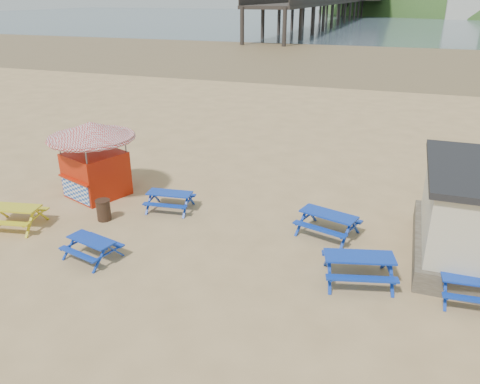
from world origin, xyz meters
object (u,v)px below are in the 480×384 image
at_px(picnic_table_blue_b, 328,224).
at_px(picnic_table_yellow, 14,217).
at_px(ice_cream_kiosk, 93,150).
at_px(picnic_table_blue_a, 170,201).
at_px(litter_bin, 104,210).

xyz_separation_m(picnic_table_blue_b, picnic_table_yellow, (-11.08, -3.28, -0.01)).
bearing_deg(ice_cream_kiosk, picnic_table_blue_b, 18.06).
xyz_separation_m(picnic_table_blue_a, picnic_table_blue_b, (6.34, -0.03, 0.05)).
bearing_deg(picnic_table_yellow, ice_cream_kiosk, 61.64).
height_order(picnic_table_yellow, litter_bin, litter_bin).
bearing_deg(ice_cream_kiosk, picnic_table_blue_a, 15.17).
bearing_deg(picnic_table_blue_a, ice_cream_kiosk, 168.00).
relative_size(picnic_table_blue_b, picnic_table_yellow, 1.06).
xyz_separation_m(picnic_table_blue_b, ice_cream_kiosk, (-9.97, 0.34, 1.62)).
relative_size(picnic_table_blue_b, litter_bin, 2.87).
bearing_deg(litter_bin, picnic_table_yellow, -149.72).
bearing_deg(picnic_table_blue_b, ice_cream_kiosk, -165.69).
xyz_separation_m(picnic_table_yellow, ice_cream_kiosk, (1.10, 3.62, 1.62)).
bearing_deg(picnic_table_blue_a, picnic_table_yellow, -152.21).
xyz_separation_m(picnic_table_blue_a, picnic_table_yellow, (-4.74, -3.31, 0.04)).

